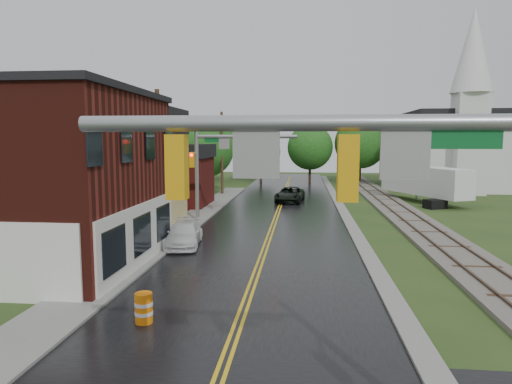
% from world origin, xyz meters
% --- Properties ---
extents(main_road, '(10.00, 90.00, 0.02)m').
position_xyz_m(main_road, '(0.00, 30.00, 0.00)').
color(main_road, black).
rests_on(main_road, ground).
extents(curb_right, '(0.80, 70.00, 0.12)m').
position_xyz_m(curb_right, '(5.40, 35.00, 0.00)').
color(curb_right, gray).
rests_on(curb_right, ground).
extents(sidewalk_left, '(2.40, 50.00, 0.12)m').
position_xyz_m(sidewalk_left, '(-6.20, 25.00, 0.00)').
color(sidewalk_left, gray).
rests_on(sidewalk_left, ground).
extents(yellow_house, '(8.00, 7.00, 6.40)m').
position_xyz_m(yellow_house, '(-11.00, 26.00, 3.20)').
color(yellow_house, tan).
rests_on(yellow_house, ground).
extents(darkred_building, '(7.00, 6.00, 4.40)m').
position_xyz_m(darkred_building, '(-10.00, 35.00, 2.20)').
color(darkred_building, '#3F0F0C').
rests_on(darkred_building, ground).
extents(church, '(10.40, 18.40, 20.00)m').
position_xyz_m(church, '(20.00, 53.74, 5.83)').
color(church, silver).
rests_on(church, ground).
extents(railroad, '(3.20, 80.00, 0.30)m').
position_xyz_m(railroad, '(10.00, 35.00, 0.11)').
color(railroad, '#59544C').
rests_on(railroad, ground).
extents(traffic_signal_near, '(7.34, 0.30, 7.20)m').
position_xyz_m(traffic_signal_near, '(3.47, 2.00, 4.97)').
color(traffic_signal_near, gray).
rests_on(traffic_signal_near, ground).
extents(traffic_signal_far, '(7.34, 0.43, 7.20)m').
position_xyz_m(traffic_signal_far, '(-3.47, 27.00, 4.97)').
color(traffic_signal_far, gray).
rests_on(traffic_signal_far, ground).
extents(utility_pole_b, '(1.80, 0.28, 9.00)m').
position_xyz_m(utility_pole_b, '(-6.80, 22.00, 4.72)').
color(utility_pole_b, '#382616').
rests_on(utility_pole_b, ground).
extents(utility_pole_c, '(1.80, 0.28, 9.00)m').
position_xyz_m(utility_pole_c, '(-6.80, 44.00, 4.72)').
color(utility_pole_c, '#382616').
rests_on(utility_pole_c, ground).
extents(tree_left_b, '(7.60, 7.60, 9.69)m').
position_xyz_m(tree_left_b, '(-17.85, 31.90, 5.72)').
color(tree_left_b, black).
rests_on(tree_left_b, ground).
extents(tree_left_c, '(6.00, 6.00, 7.65)m').
position_xyz_m(tree_left_c, '(-13.85, 39.90, 4.51)').
color(tree_left_c, black).
rests_on(tree_left_c, ground).
extents(tree_left_e, '(6.40, 6.40, 8.16)m').
position_xyz_m(tree_left_e, '(-8.85, 45.90, 4.81)').
color(tree_left_e, black).
rests_on(tree_left_e, ground).
extents(suv_dark, '(3.00, 5.44, 1.44)m').
position_xyz_m(suv_dark, '(0.80, 38.44, 0.72)').
color(suv_dark, black).
rests_on(suv_dark, ground).
extents(pickup_white, '(2.35, 4.66, 1.30)m').
position_xyz_m(pickup_white, '(-4.60, 19.45, 0.65)').
color(pickup_white, silver).
rests_on(pickup_white, ground).
extents(semi_trailer, '(6.47, 10.57, 3.44)m').
position_xyz_m(semi_trailer, '(13.55, 39.46, 2.08)').
color(semi_trailer, black).
rests_on(semi_trailer, ground).
extents(construction_barrel, '(0.69, 0.69, 1.01)m').
position_xyz_m(construction_barrel, '(-3.07, 8.60, 0.51)').
color(construction_barrel, orange).
rests_on(construction_barrel, ground).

